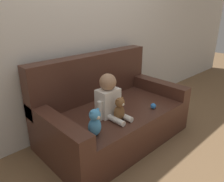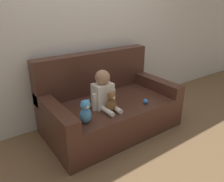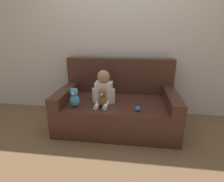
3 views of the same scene
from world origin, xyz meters
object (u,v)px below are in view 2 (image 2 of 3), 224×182
(couch, at_px, (108,105))
(person_baby, at_px, (103,92))
(plush_toy_side, at_px, (85,112))
(teddy_bear_brown, at_px, (111,102))
(toy_ball, at_px, (146,101))

(couch, bearing_deg, person_baby, -136.18)
(couch, distance_m, plush_toy_side, 0.67)
(couch, relative_size, teddy_bear_brown, 6.77)
(person_baby, height_order, plush_toy_side, person_baby)
(teddy_bear_brown, bearing_deg, person_baby, 93.16)
(couch, bearing_deg, toy_ball, -53.25)
(person_baby, bearing_deg, plush_toy_side, -150.94)
(person_baby, bearing_deg, couch, 43.82)
(couch, bearing_deg, teddy_bear_brown, -118.03)
(couch, xyz_separation_m, teddy_bear_brown, (-0.17, -0.31, 0.21))
(couch, distance_m, teddy_bear_brown, 0.41)
(teddy_bear_brown, distance_m, plush_toy_side, 0.36)
(teddy_bear_brown, bearing_deg, couch, 61.97)
(person_baby, height_order, teddy_bear_brown, person_baby)
(plush_toy_side, bearing_deg, teddy_bear_brown, 7.56)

